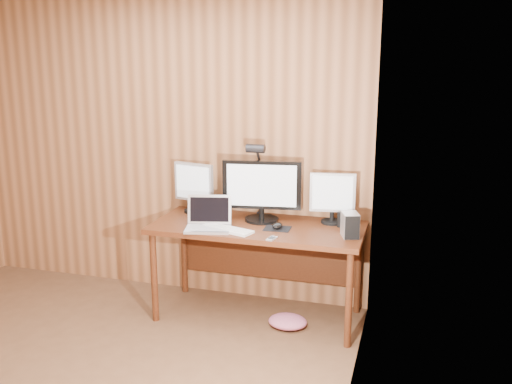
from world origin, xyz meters
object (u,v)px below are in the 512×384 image
at_px(laptop, 209,220).
at_px(phone, 272,239).
at_px(keyboard, 227,229).
at_px(hard_drive, 350,225).
at_px(monitor_left, 194,186).
at_px(desk, 260,237).
at_px(speaker, 340,220).
at_px(desk_lamp, 258,168).
at_px(monitor_right, 332,197).
at_px(monitor_center, 262,190).
at_px(mouse, 277,226).

distance_m(laptop, phone, 0.54).
relative_size(keyboard, hard_drive, 2.36).
xyz_separation_m(monitor_left, keyboard, (0.42, -0.40, -0.21)).
height_order(desk, phone, phone).
distance_m(laptop, hard_drive, 1.04).
bearing_deg(monitor_left, hard_drive, 0.35).
distance_m(monitor_left, speaker, 1.22).
height_order(laptop, speaker, laptop).
xyz_separation_m(monitor_left, desk_lamp, (0.54, 0.02, 0.17)).
relative_size(monitor_right, speaker, 3.43).
xyz_separation_m(monitor_center, laptop, (-0.33, -0.30, -0.19)).
bearing_deg(monitor_right, hard_drive, -68.64).
bearing_deg(keyboard, laptop, -167.22).
xyz_separation_m(desk, speaker, (0.61, 0.05, 0.18)).
distance_m(desk, laptop, 0.45).
distance_m(monitor_center, hard_drive, 0.76).
bearing_deg(phone, keyboard, 175.85).
bearing_deg(hard_drive, phone, -176.40).
relative_size(desk, desk_lamp, 2.54).
height_order(mouse, phone, mouse).
height_order(desk, monitor_center, monitor_center).
bearing_deg(laptop, desk_lamp, 43.04).
xyz_separation_m(monitor_center, monitor_right, (0.53, 0.09, -0.04)).
bearing_deg(mouse, hard_drive, -2.23).
relative_size(monitor_left, laptop, 1.08).
distance_m(hard_drive, desk_lamp, 0.89).
bearing_deg(desk_lamp, speaker, -19.93).
bearing_deg(keyboard, desk, 73.67).
bearing_deg(desk, laptop, -143.28).
height_order(monitor_right, laptop, monitor_right).
distance_m(desk, desk_lamp, 0.54).
height_order(monitor_center, speaker, monitor_center).
relative_size(monitor_right, phone, 3.80).
height_order(desk, mouse, mouse).
relative_size(laptop, phone, 3.68).
xyz_separation_m(speaker, desk_lamp, (-0.67, 0.10, 0.33)).
xyz_separation_m(desk, hard_drive, (0.70, -0.16, 0.21)).
xyz_separation_m(keyboard, phone, (0.37, -0.11, -0.00)).
relative_size(desk, speaker, 14.06).
distance_m(hard_drive, speaker, 0.24).
xyz_separation_m(monitor_center, mouse, (0.17, -0.17, -0.22)).
bearing_deg(speaker, desk_lamp, 171.27).
height_order(monitor_center, mouse, monitor_center).
relative_size(monitor_center, monitor_left, 1.49).
distance_m(monitor_center, phone, 0.52).
height_order(monitor_center, hard_drive, monitor_center).
relative_size(monitor_center, hard_drive, 3.30).
bearing_deg(desk, hard_drive, -12.99).
bearing_deg(desk, mouse, -36.53).
bearing_deg(desk_lamp, phone, -75.67).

